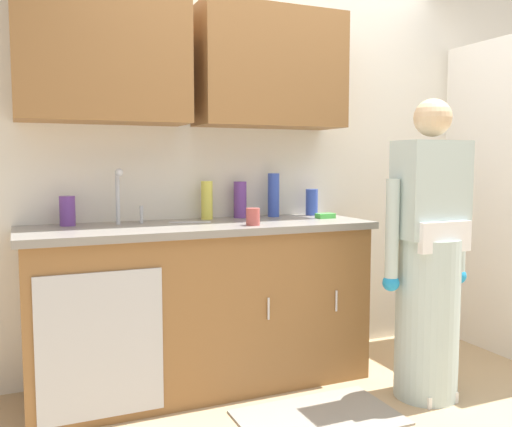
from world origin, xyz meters
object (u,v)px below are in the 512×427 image
Objects in this scene: bottle_cleaner_spray at (274,195)px; knife_on_counter at (190,222)px; sink at (130,229)px; bottle_water_tall at (207,200)px; person_at_sink at (428,272)px; bottle_water_short at (67,211)px; bottle_dish_liquid at (240,200)px; sponge at (325,216)px; bottle_soap at (312,202)px; cup_by_sink at (253,217)px.

knife_on_counter is (-0.59, -0.12, -0.13)m from bottle_cleaner_spray.
bottle_water_tall is at bearing 22.15° from sink.
person_at_sink reaches higher than bottle_water_short.
bottle_water_tall is at bearing -120.38° from knife_on_counter.
sink is 0.76m from bottle_dish_liquid.
person_at_sink is 14.73× the size of sponge.
bottle_soap is 1.79× the size of cup_by_sink.
bottle_soap is at bearing -1.15° from bottle_water_tall.
sponge is (-0.02, -0.21, -0.07)m from bottle_soap.
bottle_water_tall is (-0.97, 0.85, 0.36)m from person_at_sink.
cup_by_sink is (-0.84, 0.44, 0.30)m from person_at_sink.
cup_by_sink is 0.59m from sponge.
bottle_water_tall is 1.43× the size of bottle_water_short.
knife_on_counter is (0.36, 0.07, 0.02)m from sink.
bottle_dish_liquid is 0.94× the size of knife_on_counter.
sink is 4.55× the size of sponge.
sponge is (1.50, -0.20, -0.07)m from bottle_water_short.
bottle_soap reaches higher than cup_by_sink.
bottle_soap reaches higher than bottle_water_short.
cup_by_sink is (-0.09, -0.42, -0.07)m from bottle_dish_liquid.
bottle_water_tall is 0.81m from bottle_water_short.
sponge is (0.69, -0.23, -0.10)m from bottle_water_tall.
bottle_water_short is 0.67m from knife_on_counter.
cup_by_sink is at bearing -128.01° from bottle_cleaner_spray.
person_at_sink is 0.73m from sponge.
knife_on_counter is at bearing 11.79° from sink.
bottle_cleaner_spray reaches higher than bottle_water_tall.
knife_on_counter is 2.18× the size of sponge.
bottle_cleaner_spray is at bearing -0.98° from bottle_water_tall.
bottle_water_tall is 0.97× the size of knife_on_counter.
sink is at bearing 156.34° from person_at_sink.
bottle_soap is 0.50m from bottle_dish_liquid.
bottle_dish_liquid is 0.54m from sponge.
person_at_sink is at bearing -27.64° from cup_by_sink.
person_at_sink is (1.48, -0.65, -0.23)m from sink.
sink is 2.08× the size of knife_on_counter.
bottle_dish_liquid reaches higher than bottle_water_short.
cup_by_sink is 0.86× the size of sponge.
person_at_sink is 1.36m from knife_on_counter.
bottle_cleaner_spray reaches higher than cup_by_sink.
bottle_cleaner_spray is 0.28m from bottle_soap.
cup_by_sink is (0.13, -0.41, -0.07)m from bottle_water_tall.
sponge is at bearing 114.23° from person_at_sink.
knife_on_counter is at bearing -172.34° from bottle_soap.
bottle_cleaner_spray reaches higher than knife_on_counter.
sink reaches higher than bottle_dish_liquid.
sink is 0.56m from bottle_water_tall.
cup_by_sink is at bearing -17.94° from sink.
bottle_water_short is 0.72× the size of bottle_dish_liquid.
bottle_water_tall is at bearing 178.85° from bottle_soap.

